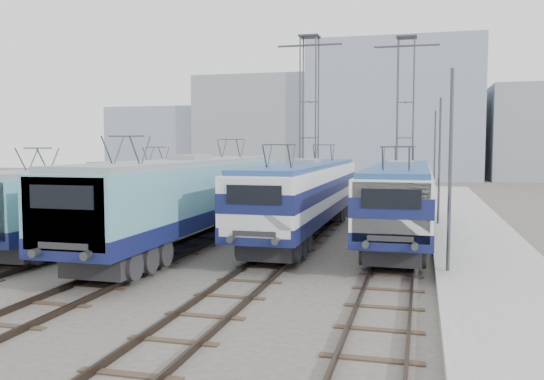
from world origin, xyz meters
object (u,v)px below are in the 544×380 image
(catenary_tower_west, at_px, (309,114))
(mast_rear, at_px, (435,159))
(locomotive_center_left, at_px, (189,194))
(mast_front, at_px, (450,175))
(catenary_tower_east, at_px, (405,115))
(mast_mid, at_px, (439,164))
(locomotive_center_right, at_px, (305,191))
(locomotive_far_left, at_px, (106,195))
(locomotive_far_right, at_px, (400,194))

(catenary_tower_west, bearing_deg, mast_rear, 24.94)
(locomotive_center_left, xyz_separation_m, mast_front, (10.85, -3.67, 1.15))
(catenary_tower_east, bearing_deg, mast_mid, -78.14)
(locomotive_center_right, xyz_separation_m, mast_rear, (6.35, 16.72, 1.24))
(locomotive_center_left, height_order, mast_front, mast_front)
(locomotive_center_right, xyz_separation_m, catenary_tower_east, (4.25, 14.72, 4.38))
(locomotive_center_right, xyz_separation_m, mast_mid, (6.35, 4.72, 1.24))
(locomotive_far_left, xyz_separation_m, locomotive_center_left, (4.50, -0.73, 0.20))
(locomotive_far_left, distance_m, locomotive_center_right, 9.45)
(catenary_tower_east, height_order, mast_rear, catenary_tower_east)
(catenary_tower_east, bearing_deg, catenary_tower_west, -162.90)
(mast_mid, xyz_separation_m, mast_rear, (0.00, 12.00, 0.00))
(locomotive_far_right, xyz_separation_m, catenary_tower_west, (-6.75, 12.62, 4.42))
(locomotive_center_left, relative_size, catenary_tower_west, 1.57)
(locomotive_center_left, xyz_separation_m, locomotive_center_right, (4.50, 3.61, -0.08))
(locomotive_far_right, relative_size, catenary_tower_east, 1.45)
(catenary_tower_east, bearing_deg, mast_rear, 43.60)
(locomotive_far_right, xyz_separation_m, catenary_tower_east, (-0.25, 14.62, 4.42))
(catenary_tower_east, relative_size, mast_mid, 1.71)
(mast_front, bearing_deg, catenary_tower_east, 95.45)
(catenary_tower_west, relative_size, mast_rear, 1.71)
(locomotive_far_left, distance_m, catenary_tower_west, 17.58)
(locomotive_far_left, height_order, mast_rear, mast_rear)
(catenary_tower_east, distance_m, mast_rear, 4.28)
(mast_front, xyz_separation_m, mast_mid, (0.00, 12.00, 0.00))
(locomotive_far_left, height_order, mast_mid, mast_mid)
(locomotive_center_right, bearing_deg, catenary_tower_west, 100.03)
(locomotive_far_left, bearing_deg, catenary_tower_west, 66.60)
(locomotive_far_left, distance_m, locomotive_center_left, 4.56)
(locomotive_far_right, xyz_separation_m, mast_mid, (1.85, 4.62, 1.27))
(locomotive_center_right, relative_size, catenary_tower_east, 1.48)
(mast_front, bearing_deg, locomotive_center_right, 131.09)
(locomotive_far_right, distance_m, mast_mid, 5.14)
(locomotive_center_left, bearing_deg, catenary_tower_east, 64.48)
(locomotive_far_left, relative_size, mast_rear, 2.45)
(catenary_tower_west, distance_m, catenary_tower_east, 6.80)
(locomotive_center_right, bearing_deg, locomotive_far_left, -162.25)
(locomotive_far_right, xyz_separation_m, mast_rear, (1.85, 16.62, 1.27))
(locomotive_far_left, distance_m, mast_mid, 17.18)
(locomotive_far_left, relative_size, mast_mid, 2.45)
(locomotive_center_right, height_order, mast_rear, mast_rear)
(locomotive_center_left, bearing_deg, locomotive_center_right, 38.77)
(catenary_tower_east, height_order, mast_mid, catenary_tower_east)
(locomotive_far_left, xyz_separation_m, mast_mid, (15.35, 7.60, 1.35))
(locomotive_center_left, height_order, locomotive_far_right, locomotive_center_left)
(mast_mid, bearing_deg, mast_rear, 90.00)
(locomotive_center_left, distance_m, locomotive_far_right, 9.74)
(mast_front, relative_size, mast_rear, 1.00)
(catenary_tower_west, bearing_deg, locomotive_center_right, -79.97)
(catenary_tower_east, height_order, mast_front, catenary_tower_east)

